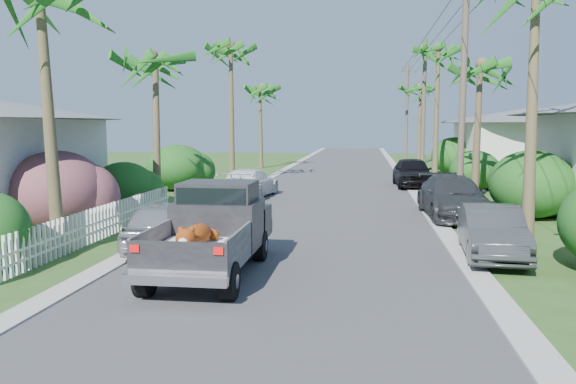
# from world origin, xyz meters

# --- Properties ---
(ground) EXTENTS (120.00, 120.00, 0.00)m
(ground) POSITION_xyz_m (0.00, 0.00, 0.00)
(ground) COLOR #314B1C
(ground) RESTS_ON ground
(road) EXTENTS (8.00, 100.00, 0.02)m
(road) POSITION_xyz_m (0.00, 25.00, 0.01)
(road) COLOR #38383A
(road) RESTS_ON ground
(curb_left) EXTENTS (0.60, 100.00, 0.06)m
(curb_left) POSITION_xyz_m (-4.30, 25.00, 0.03)
(curb_left) COLOR #A5A39E
(curb_left) RESTS_ON ground
(curb_right) EXTENTS (0.60, 100.00, 0.06)m
(curb_right) POSITION_xyz_m (4.30, 25.00, 0.03)
(curb_right) COLOR #A5A39E
(curb_right) RESTS_ON ground
(pickup_truck) EXTENTS (1.98, 5.12, 2.06)m
(pickup_truck) POSITION_xyz_m (-1.67, 2.14, 1.01)
(pickup_truck) COLOR black
(pickup_truck) RESTS_ON ground
(parked_car_rn) EXTENTS (1.69, 4.09, 1.32)m
(parked_car_rn) POSITION_xyz_m (5.00, 4.31, 0.66)
(parked_car_rn) COLOR #313537
(parked_car_rn) RESTS_ON ground
(parked_car_rm) EXTENTS (2.36, 5.27, 1.50)m
(parked_car_rm) POSITION_xyz_m (5.00, 10.68, 0.75)
(parked_car_rm) COLOR #2B2D2F
(parked_car_rm) RESTS_ON ground
(parked_car_rf) EXTENTS (2.12, 4.85, 1.63)m
(parked_car_rf) POSITION_xyz_m (4.41, 21.23, 0.81)
(parked_car_rf) COLOR black
(parked_car_rf) RESTS_ON ground
(parked_car_ln) EXTENTS (2.06, 4.17, 1.37)m
(parked_car_ln) POSITION_xyz_m (-3.60, 4.06, 0.68)
(parked_car_ln) COLOR #A6A8AD
(parked_car_ln) RESTS_ON ground
(parked_car_lf) EXTENTS (2.32, 4.81, 1.35)m
(parked_car_lf) POSITION_xyz_m (-3.60, 15.53, 0.67)
(parked_car_lf) COLOR white
(parked_car_lf) RESTS_ON ground
(palm_l_b) EXTENTS (4.40, 4.40, 7.40)m
(palm_l_b) POSITION_xyz_m (-6.80, 12.00, 6.15)
(palm_l_b) COLOR brown
(palm_l_b) RESTS_ON ground
(palm_l_c) EXTENTS (4.40, 4.40, 9.20)m
(palm_l_c) POSITION_xyz_m (-6.00, 22.00, 7.91)
(palm_l_c) COLOR brown
(palm_l_c) RESTS_ON ground
(palm_l_d) EXTENTS (4.40, 4.40, 7.70)m
(palm_l_d) POSITION_xyz_m (-6.50, 34.00, 6.44)
(palm_l_d) COLOR brown
(palm_l_d) RESTS_ON ground
(palm_r_b) EXTENTS (4.40, 4.40, 7.20)m
(palm_r_b) POSITION_xyz_m (6.60, 15.00, 5.95)
(palm_r_b) COLOR brown
(palm_r_b) RESTS_ON ground
(palm_r_c) EXTENTS (4.40, 4.40, 9.40)m
(palm_r_c) POSITION_xyz_m (6.20, 26.00, 8.11)
(palm_r_c) COLOR brown
(palm_r_c) RESTS_ON ground
(palm_r_d) EXTENTS (4.40, 4.40, 8.00)m
(palm_r_d) POSITION_xyz_m (6.50, 40.00, 6.74)
(palm_r_d) COLOR brown
(palm_r_d) RESTS_ON ground
(shrub_l_b) EXTENTS (3.00, 3.30, 2.60)m
(shrub_l_b) POSITION_xyz_m (-7.80, 6.00, 1.30)
(shrub_l_b) COLOR #AE186A
(shrub_l_b) RESTS_ON ground
(shrub_l_c) EXTENTS (2.40, 2.64, 2.00)m
(shrub_l_c) POSITION_xyz_m (-7.40, 10.00, 1.00)
(shrub_l_c) COLOR #154A1A
(shrub_l_c) RESTS_ON ground
(shrub_l_d) EXTENTS (3.20, 3.52, 2.40)m
(shrub_l_d) POSITION_xyz_m (-8.00, 18.00, 1.20)
(shrub_l_d) COLOR #154A1A
(shrub_l_d) RESTS_ON ground
(shrub_r_b) EXTENTS (3.00, 3.30, 2.50)m
(shrub_r_b) POSITION_xyz_m (7.80, 11.00, 1.25)
(shrub_r_b) COLOR #154A1A
(shrub_r_b) RESTS_ON ground
(shrub_r_c) EXTENTS (2.60, 2.86, 2.10)m
(shrub_r_c) POSITION_xyz_m (7.50, 20.00, 1.05)
(shrub_r_c) COLOR #154A1A
(shrub_r_c) RESTS_ON ground
(shrub_r_d) EXTENTS (3.20, 3.52, 2.60)m
(shrub_r_d) POSITION_xyz_m (8.00, 30.00, 1.30)
(shrub_r_d) COLOR #154A1A
(shrub_r_d) RESTS_ON ground
(picket_fence) EXTENTS (0.10, 11.00, 1.00)m
(picket_fence) POSITION_xyz_m (-6.00, 5.50, 0.50)
(picket_fence) COLOR white
(picket_fence) RESTS_ON ground
(house_right_far) EXTENTS (9.00, 8.00, 4.60)m
(house_right_far) POSITION_xyz_m (13.00, 30.00, 2.12)
(house_right_far) COLOR silver
(house_right_far) RESTS_ON ground
(utility_pole_b) EXTENTS (1.60, 0.26, 9.00)m
(utility_pole_b) POSITION_xyz_m (5.60, 13.00, 4.60)
(utility_pole_b) COLOR brown
(utility_pole_b) RESTS_ON ground
(utility_pole_c) EXTENTS (1.60, 0.26, 9.00)m
(utility_pole_c) POSITION_xyz_m (5.60, 28.00, 4.60)
(utility_pole_c) COLOR brown
(utility_pole_c) RESTS_ON ground
(utility_pole_d) EXTENTS (1.60, 0.26, 9.00)m
(utility_pole_d) POSITION_xyz_m (5.60, 43.00, 4.60)
(utility_pole_d) COLOR brown
(utility_pole_d) RESTS_ON ground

